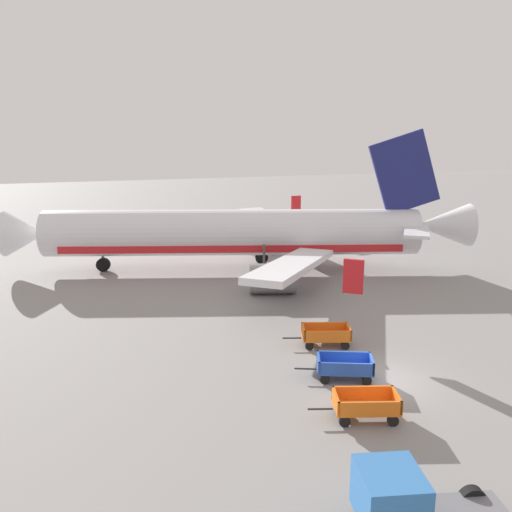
{
  "coord_description": "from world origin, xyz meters",
  "views": [
    {
      "loc": [
        -12.76,
        -19.63,
        11.07
      ],
      "look_at": [
        -1.06,
        14.2,
        2.8
      ],
      "focal_mm": 37.71,
      "sensor_mm": 36.0,
      "label": 1
    }
  ],
  "objects_px": {
    "airplane": "(245,234)",
    "baggage_cart_third_in_row": "(326,335)",
    "baggage_cart_nearest": "(366,405)",
    "service_truck_beside_carts": "(406,503)",
    "baggage_cart_second_in_row": "(345,367)"
  },
  "relations": [
    {
      "from": "airplane",
      "to": "baggage_cart_third_in_row",
      "type": "bearing_deg",
      "value": -93.07
    },
    {
      "from": "baggage_cart_nearest",
      "to": "baggage_cart_third_in_row",
      "type": "bearing_deg",
      "value": 75.75
    },
    {
      "from": "baggage_cart_nearest",
      "to": "service_truck_beside_carts",
      "type": "distance_m",
      "value": 6.42
    },
    {
      "from": "airplane",
      "to": "baggage_cart_third_in_row",
      "type": "height_order",
      "value": "airplane"
    },
    {
      "from": "airplane",
      "to": "baggage_cart_nearest",
      "type": "bearing_deg",
      "value": -96.52
    },
    {
      "from": "airplane",
      "to": "baggage_cart_nearest",
      "type": "height_order",
      "value": "airplane"
    },
    {
      "from": "baggage_cart_nearest",
      "to": "baggage_cart_second_in_row",
      "type": "distance_m",
      "value": 3.52
    },
    {
      "from": "service_truck_beside_carts",
      "to": "baggage_cart_nearest",
      "type": "bearing_deg",
      "value": 69.38
    },
    {
      "from": "airplane",
      "to": "baggage_cart_second_in_row",
      "type": "xyz_separation_m",
      "value": [
        -1.84,
        -20.51,
        -2.45
      ]
    },
    {
      "from": "baggage_cart_third_in_row",
      "to": "baggage_cart_second_in_row",
      "type": "bearing_deg",
      "value": -103.81
    },
    {
      "from": "service_truck_beside_carts",
      "to": "airplane",
      "type": "bearing_deg",
      "value": 80.53
    },
    {
      "from": "airplane",
      "to": "baggage_cart_nearest",
      "type": "relative_size",
      "value": 10.22
    },
    {
      "from": "baggage_cart_third_in_row",
      "to": "service_truck_beside_carts",
      "type": "bearing_deg",
      "value": -107.19
    },
    {
      "from": "service_truck_beside_carts",
      "to": "baggage_cart_second_in_row",
      "type": "bearing_deg",
      "value": 71.46
    },
    {
      "from": "airplane",
      "to": "service_truck_beside_carts",
      "type": "bearing_deg",
      "value": -99.47
    }
  ]
}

